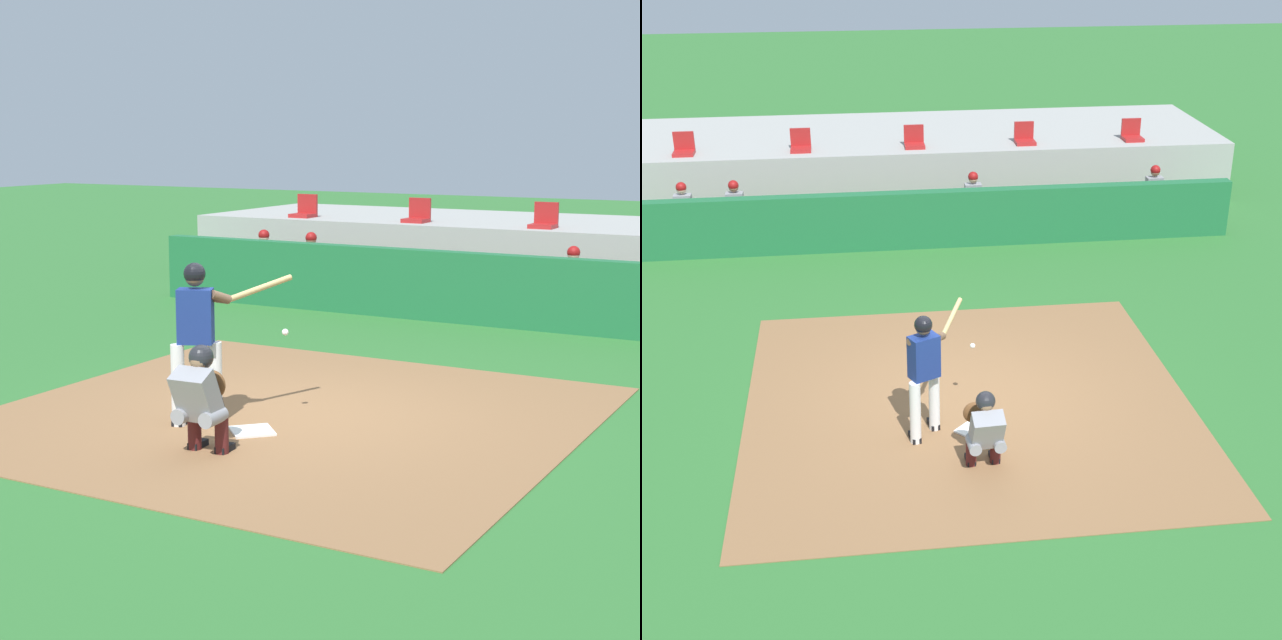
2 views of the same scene
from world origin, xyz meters
TOP-DOWN VIEW (x-y plane):
  - ground_plane at (0.00, 0.00)m, footprint 80.00×80.00m
  - dirt_infield at (0.00, 0.00)m, footprint 6.40×6.40m
  - home_plate at (0.00, -0.80)m, footprint 0.62×0.62m
  - batter_at_plate at (-0.68, -0.80)m, footprint 0.88×1.26m
  - catcher_crouched at (-0.02, -1.68)m, footprint 0.50×1.89m
  - dugout_wall at (0.00, 6.50)m, footprint 13.00×0.30m
  - dugout_bench at (0.00, 7.50)m, footprint 11.80×0.44m
  - dugout_player_0 at (-5.03, 7.34)m, footprint 0.49×0.70m
  - dugout_player_1 at (-3.96, 7.34)m, footprint 0.49×0.70m
  - dugout_player_2 at (1.11, 7.34)m, footprint 0.49×0.70m
  - dugout_player_3 at (5.18, 7.34)m, footprint 0.49×0.70m
  - stands_platform at (0.00, 10.90)m, footprint 15.00×4.40m
  - stadium_seat_0 at (-5.20, 9.38)m, footprint 0.46×0.46m
  - stadium_seat_1 at (-2.60, 9.38)m, footprint 0.46×0.46m
  - stadium_seat_2 at (0.00, 9.38)m, footprint 0.46×0.46m
  - stadium_seat_3 at (2.60, 9.38)m, footprint 0.46×0.46m
  - stadium_seat_4 at (5.20, 9.38)m, footprint 0.46×0.46m

SIDE VIEW (x-z plane):
  - ground_plane at x=0.00m, z-range 0.00..0.00m
  - dirt_infield at x=0.00m, z-range 0.00..0.01m
  - home_plate at x=0.00m, z-range 0.01..0.04m
  - dugout_bench at x=0.00m, z-range 0.00..0.45m
  - dugout_wall at x=0.00m, z-range 0.00..1.20m
  - catcher_crouched at x=-0.02m, z-range 0.05..1.17m
  - dugout_player_0 at x=-5.03m, z-range 0.02..1.32m
  - dugout_player_1 at x=-3.96m, z-range 0.02..1.32m
  - dugout_player_2 at x=1.11m, z-range 0.02..1.32m
  - dugout_player_3 at x=5.18m, z-range 0.02..1.32m
  - stands_platform at x=0.00m, z-range 0.00..1.40m
  - batter_at_plate at x=-0.68m, z-range 0.13..1.94m
  - stadium_seat_0 at x=-5.20m, z-range 1.29..1.77m
  - stadium_seat_1 at x=-2.60m, z-range 1.29..1.77m
  - stadium_seat_2 at x=0.00m, z-range 1.29..1.77m
  - stadium_seat_3 at x=2.60m, z-range 1.29..1.77m
  - stadium_seat_4 at x=5.20m, z-range 1.29..1.77m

